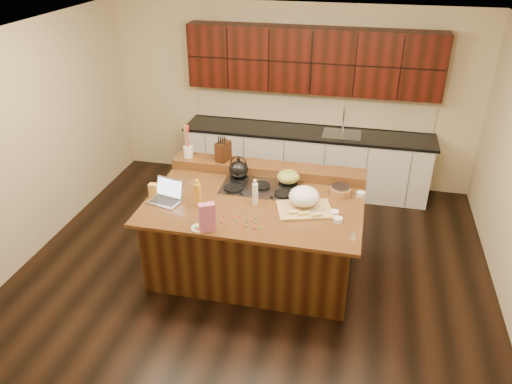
# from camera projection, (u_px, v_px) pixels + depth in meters

# --- Properties ---
(room) EXTENTS (5.52, 5.02, 2.72)m
(room) POSITION_uv_depth(u_px,v_px,m) (255.00, 166.00, 5.38)
(room) COLOR black
(room) RESTS_ON ground
(island) EXTENTS (2.40, 1.60, 0.92)m
(island) POSITION_uv_depth(u_px,v_px,m) (255.00, 234.00, 5.80)
(island) COLOR black
(island) RESTS_ON ground
(back_ledge) EXTENTS (2.40, 0.30, 0.12)m
(back_ledge) POSITION_uv_depth(u_px,v_px,m) (268.00, 169.00, 6.15)
(back_ledge) COLOR black
(back_ledge) RESTS_ON island
(cooktop) EXTENTS (0.92, 0.52, 0.05)m
(cooktop) POSITION_uv_depth(u_px,v_px,m) (261.00, 187.00, 5.83)
(cooktop) COLOR gray
(cooktop) RESTS_ON island
(back_counter) EXTENTS (3.70, 0.66, 2.40)m
(back_counter) POSITION_uv_depth(u_px,v_px,m) (308.00, 127.00, 7.40)
(back_counter) COLOR silver
(back_counter) RESTS_ON ground
(kettle) EXTENTS (0.27, 0.27, 0.21)m
(kettle) POSITION_uv_depth(u_px,v_px,m) (239.00, 169.00, 5.94)
(kettle) COLOR black
(kettle) RESTS_ON cooktop
(green_bowl) EXTENTS (0.31, 0.31, 0.15)m
(green_bowl) POSITION_uv_depth(u_px,v_px,m) (288.00, 177.00, 5.83)
(green_bowl) COLOR olive
(green_bowl) RESTS_ON cooktop
(laptop) EXTENTS (0.40, 0.34, 0.24)m
(laptop) POSITION_uv_depth(u_px,v_px,m) (167.00, 195.00, 5.55)
(laptop) COLOR #B7B7BC
(laptop) RESTS_ON island
(oil_bottle) EXTENTS (0.09, 0.09, 0.27)m
(oil_bottle) POSITION_uv_depth(u_px,v_px,m) (198.00, 195.00, 5.41)
(oil_bottle) COLOR orange
(oil_bottle) RESTS_ON island
(vinegar_bottle) EXTENTS (0.08, 0.08, 0.25)m
(vinegar_bottle) POSITION_uv_depth(u_px,v_px,m) (255.00, 194.00, 5.45)
(vinegar_bottle) COLOR silver
(vinegar_bottle) RESTS_ON island
(wooden_tray) EXTENTS (0.67, 0.57, 0.23)m
(wooden_tray) POSITION_uv_depth(u_px,v_px,m) (304.00, 199.00, 5.39)
(wooden_tray) COLOR tan
(wooden_tray) RESTS_ON island
(ramekin_a) EXTENTS (0.13, 0.13, 0.04)m
(ramekin_a) POSITION_uv_depth(u_px,v_px,m) (338.00, 220.00, 5.17)
(ramekin_a) COLOR white
(ramekin_a) RESTS_ON island
(ramekin_b) EXTENTS (0.12, 0.12, 0.04)m
(ramekin_b) POSITION_uv_depth(u_px,v_px,m) (334.00, 213.00, 5.30)
(ramekin_b) COLOR white
(ramekin_b) RESTS_ON island
(ramekin_c) EXTENTS (0.13, 0.13, 0.04)m
(ramekin_c) POSITION_uv_depth(u_px,v_px,m) (361.00, 194.00, 5.66)
(ramekin_c) COLOR white
(ramekin_c) RESTS_ON island
(strainer_bowl) EXTENTS (0.31, 0.31, 0.09)m
(strainer_bowl) POSITION_uv_depth(u_px,v_px,m) (340.00, 191.00, 5.67)
(strainer_bowl) COLOR #996B3F
(strainer_bowl) RESTS_ON island
(kitchen_timer) EXTENTS (0.10, 0.10, 0.07)m
(kitchen_timer) POSITION_uv_depth(u_px,v_px,m) (354.00, 234.00, 4.91)
(kitchen_timer) COLOR silver
(kitchen_timer) RESTS_ON island
(pink_bag) EXTENTS (0.18, 0.15, 0.30)m
(pink_bag) POSITION_uv_depth(u_px,v_px,m) (207.00, 217.00, 4.97)
(pink_bag) COLOR #C05A7E
(pink_bag) RESTS_ON island
(candy_plate) EXTENTS (0.23, 0.23, 0.01)m
(candy_plate) POSITION_uv_depth(u_px,v_px,m) (200.00, 228.00, 5.07)
(candy_plate) COLOR white
(candy_plate) RESTS_ON island
(package_box) EXTENTS (0.10, 0.07, 0.14)m
(package_box) POSITION_uv_depth(u_px,v_px,m) (154.00, 190.00, 5.66)
(package_box) COLOR #E1A64F
(package_box) RESTS_ON island
(utensil_crock) EXTENTS (0.13, 0.13, 0.14)m
(utensil_crock) POSITION_uv_depth(u_px,v_px,m) (188.00, 152.00, 6.29)
(utensil_crock) COLOR white
(utensil_crock) RESTS_ON back_ledge
(knife_block) EXTENTS (0.18, 0.23, 0.25)m
(knife_block) POSITION_uv_depth(u_px,v_px,m) (223.00, 151.00, 6.18)
(knife_block) COLOR black
(knife_block) RESTS_ON back_ledge
(gumdrop_0) EXTENTS (0.02, 0.02, 0.02)m
(gumdrop_0) POSITION_uv_depth(u_px,v_px,m) (233.00, 218.00, 5.23)
(gumdrop_0) COLOR red
(gumdrop_0) RESTS_ON island
(gumdrop_1) EXTENTS (0.02, 0.02, 0.02)m
(gumdrop_1) POSITION_uv_depth(u_px,v_px,m) (260.00, 228.00, 5.05)
(gumdrop_1) COLOR #198C26
(gumdrop_1) RESTS_ON island
(gumdrop_2) EXTENTS (0.02, 0.02, 0.02)m
(gumdrop_2) POSITION_uv_depth(u_px,v_px,m) (245.00, 226.00, 5.10)
(gumdrop_2) COLOR red
(gumdrop_2) RESTS_ON island
(gumdrop_3) EXTENTS (0.02, 0.02, 0.02)m
(gumdrop_3) POSITION_uv_depth(u_px,v_px,m) (256.00, 222.00, 5.16)
(gumdrop_3) COLOR #198C26
(gumdrop_3) RESTS_ON island
(gumdrop_4) EXTENTS (0.02, 0.02, 0.02)m
(gumdrop_4) POSITION_uv_depth(u_px,v_px,m) (240.00, 217.00, 5.25)
(gumdrop_4) COLOR red
(gumdrop_4) RESTS_ON island
(gumdrop_5) EXTENTS (0.02, 0.02, 0.02)m
(gumdrop_5) POSITION_uv_depth(u_px,v_px,m) (256.00, 218.00, 5.23)
(gumdrop_5) COLOR #198C26
(gumdrop_5) RESTS_ON island
(gumdrop_6) EXTENTS (0.02, 0.02, 0.02)m
(gumdrop_6) POSITION_uv_depth(u_px,v_px,m) (221.00, 223.00, 5.15)
(gumdrop_6) COLOR red
(gumdrop_6) RESTS_ON island
(gumdrop_7) EXTENTS (0.02, 0.02, 0.02)m
(gumdrop_7) POSITION_uv_depth(u_px,v_px,m) (247.00, 221.00, 5.18)
(gumdrop_7) COLOR #198C26
(gumdrop_7) RESTS_ON island
(gumdrop_8) EXTENTS (0.02, 0.02, 0.02)m
(gumdrop_8) POSITION_uv_depth(u_px,v_px,m) (224.00, 216.00, 5.26)
(gumdrop_8) COLOR red
(gumdrop_8) RESTS_ON island
(gumdrop_9) EXTENTS (0.02, 0.02, 0.02)m
(gumdrop_9) POSITION_uv_depth(u_px,v_px,m) (246.00, 226.00, 5.10)
(gumdrop_9) COLOR #198C26
(gumdrop_9) RESTS_ON island
(gumdrop_10) EXTENTS (0.02, 0.02, 0.02)m
(gumdrop_10) POSITION_uv_depth(u_px,v_px,m) (253.00, 220.00, 5.19)
(gumdrop_10) COLOR red
(gumdrop_10) RESTS_ON island
(gumdrop_11) EXTENTS (0.02, 0.02, 0.02)m
(gumdrop_11) POSITION_uv_depth(u_px,v_px,m) (236.00, 220.00, 5.19)
(gumdrop_11) COLOR #198C26
(gumdrop_11) RESTS_ON island
(gumdrop_12) EXTENTS (0.02, 0.02, 0.02)m
(gumdrop_12) POSITION_uv_depth(u_px,v_px,m) (254.00, 228.00, 5.05)
(gumdrop_12) COLOR red
(gumdrop_12) RESTS_ON island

